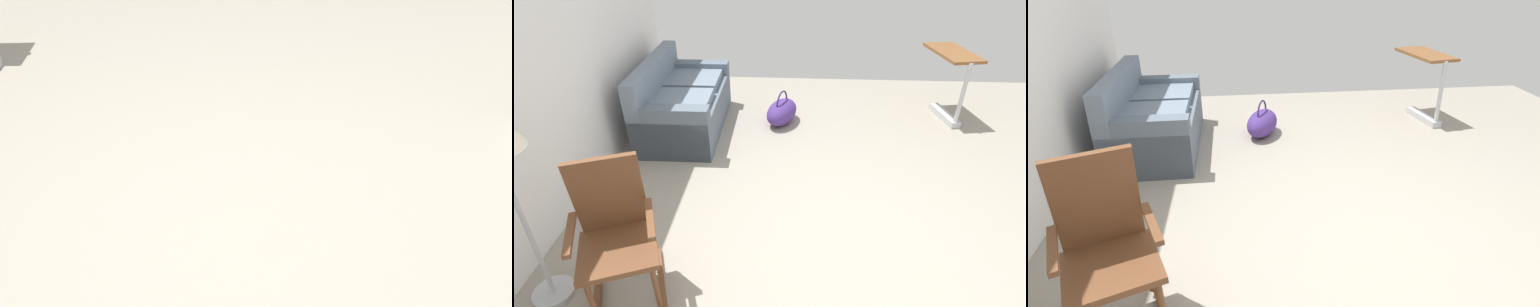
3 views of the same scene
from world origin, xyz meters
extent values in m
plane|color=gray|center=(0.00, 0.00, 0.00)|extent=(7.07, 7.07, 0.00)
cube|color=slate|center=(1.77, 1.86, 0.23)|extent=(1.61, 0.86, 0.45)
cube|color=slate|center=(1.40, 1.81, 0.49)|extent=(0.68, 0.65, 0.10)
cube|color=slate|center=(2.14, 1.82, 0.49)|extent=(0.68, 0.65, 0.10)
cube|color=slate|center=(1.76, 2.20, 0.65)|extent=(1.60, 0.17, 0.40)
cube|color=slate|center=(1.06, 1.85, 0.30)|extent=(0.19, 0.85, 0.60)
cube|color=slate|center=(2.48, 1.86, 0.30)|extent=(0.19, 0.85, 0.60)
cylinder|color=brown|center=(-0.87, 1.42, 0.25)|extent=(0.04, 0.04, 0.40)
cylinder|color=brown|center=(-0.52, 1.56, 0.25)|extent=(0.04, 0.04, 0.40)
cylinder|color=brown|center=(-0.66, 1.91, 0.25)|extent=(0.04, 0.04, 0.40)
cube|color=brown|center=(-0.77, 1.67, 0.45)|extent=(0.60, 0.61, 0.04)
cube|color=brown|center=(-0.58, 1.74, 0.75)|extent=(0.27, 0.45, 0.60)
cube|color=brown|center=(-0.70, 1.45, 0.67)|extent=(0.38, 0.18, 0.03)
cube|color=brown|center=(-0.87, 1.88, 0.67)|extent=(0.38, 0.18, 0.03)
cube|color=#B2B5BA|center=(2.20, -1.40, 0.04)|extent=(0.61, 0.22, 0.08)
cylinder|color=black|center=(1.95, -1.44, 0.03)|extent=(0.07, 0.07, 0.06)
cylinder|color=black|center=(2.46, -1.35, 0.03)|extent=(0.07, 0.07, 0.06)
cylinder|color=#B2B5BA|center=(1.95, -1.44, 0.45)|extent=(0.05, 0.05, 0.74)
cube|color=brown|center=(2.34, -1.37, 0.82)|extent=(0.86, 0.53, 0.04)
ellipsoid|color=#472D7A|center=(1.95, 0.70, 0.15)|extent=(0.64, 0.51, 0.30)
torus|color=#312055|center=(1.95, 0.70, 0.28)|extent=(0.28, 0.13, 0.30)
camera|label=1|loc=(-0.49, 2.18, 1.98)|focal=41.79mm
camera|label=2|loc=(-2.53, 0.60, 2.29)|focal=27.67mm
camera|label=3|loc=(-2.53, 0.97, 1.92)|focal=28.73mm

